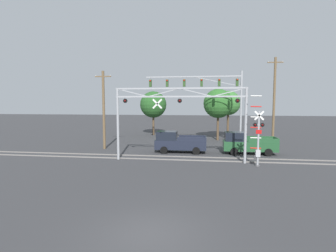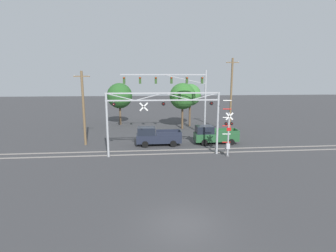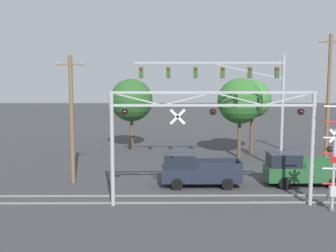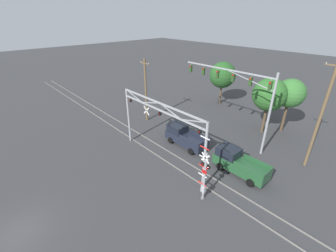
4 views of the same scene
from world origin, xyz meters
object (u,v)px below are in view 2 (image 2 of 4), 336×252
(pickup_truck_lead, at_px, (156,137))
(pickup_truck_following, at_px, (214,135))
(crossing_gantry, at_px, (163,112))
(background_tree_beyond_span, at_px, (183,96))
(background_tree_far_left_verge, at_px, (190,95))
(crossing_signal_mast, at_px, (228,135))
(utility_pole_right, at_px, (231,95))
(traffic_signal_span, at_px, (182,89))
(utility_pole_left, at_px, (84,108))
(background_tree_far_right_verge, at_px, (120,96))

(pickup_truck_lead, relative_size, pickup_truck_following, 1.00)
(crossing_gantry, xyz_separation_m, pickup_truck_following, (6.37, 4.20, -3.45))
(background_tree_beyond_span, relative_size, background_tree_far_left_verge, 1.03)
(pickup_truck_lead, bearing_deg, crossing_signal_mast, -35.91)
(utility_pole_right, relative_size, background_tree_beyond_span, 1.49)
(crossing_gantry, bearing_deg, background_tree_far_left_verge, 70.79)
(utility_pole_right, bearing_deg, traffic_signal_span, -169.78)
(pickup_truck_lead, bearing_deg, background_tree_far_left_verge, 62.82)
(traffic_signal_span, bearing_deg, pickup_truck_lead, -127.40)
(crossing_signal_mast, relative_size, background_tree_far_left_verge, 0.83)
(pickup_truck_following, height_order, utility_pole_left, utility_pole_left)
(crossing_gantry, xyz_separation_m, utility_pole_right, (10.39, 10.25, 0.90))
(traffic_signal_span, relative_size, pickup_truck_following, 2.19)
(crossing_signal_mast, distance_m, background_tree_beyond_span, 15.21)
(crossing_signal_mast, height_order, pickup_truck_following, crossing_signal_mast)
(background_tree_far_left_verge, bearing_deg, background_tree_beyond_span, -125.73)
(traffic_signal_span, height_order, background_tree_far_left_verge, traffic_signal_span)
(traffic_signal_span, height_order, background_tree_beyond_span, traffic_signal_span)
(utility_pole_left, relative_size, background_tree_beyond_span, 1.22)
(crossing_signal_mast, xyz_separation_m, pickup_truck_lead, (-6.95, 5.03, -1.16))
(pickup_truck_following, distance_m, background_tree_far_left_verge, 12.42)
(pickup_truck_lead, xyz_separation_m, utility_pole_left, (-8.32, 1.00, 3.39))
(crossing_signal_mast, bearing_deg, pickup_truck_lead, 144.09)
(traffic_signal_span, bearing_deg, utility_pole_right, 10.22)
(background_tree_beyond_span, height_order, background_tree_far_left_verge, background_tree_beyond_span)
(pickup_truck_following, relative_size, utility_pole_right, 0.50)
(crossing_gantry, relative_size, utility_pole_right, 1.08)
(pickup_truck_lead, relative_size, background_tree_far_left_verge, 0.76)
(pickup_truck_lead, relative_size, utility_pole_left, 0.61)
(traffic_signal_span, xyz_separation_m, pickup_truck_following, (3.18, -4.75, -5.29))
(traffic_signal_span, height_order, pickup_truck_lead, traffic_signal_span)
(pickup_truck_lead, xyz_separation_m, background_tree_far_right_verge, (-5.32, 14.18, 3.79))
(pickup_truck_lead, height_order, background_tree_far_left_verge, background_tree_far_left_verge)
(pickup_truck_following, relative_size, background_tree_beyond_span, 0.74)
(pickup_truck_following, distance_m, utility_pole_left, 15.63)
(crossing_gantry, bearing_deg, utility_pole_right, 44.60)
(utility_pole_right, height_order, background_tree_beyond_span, utility_pole_right)
(pickup_truck_lead, height_order, utility_pole_right, utility_pole_right)
(crossing_signal_mast, relative_size, background_tree_beyond_span, 0.81)
(utility_pole_left, height_order, background_tree_far_left_verge, utility_pole_left)
(utility_pole_right, bearing_deg, crossing_gantry, -135.40)
(crossing_signal_mast, relative_size, traffic_signal_span, 0.50)
(traffic_signal_span, xyz_separation_m, background_tree_far_right_verge, (-9.05, 9.30, -1.50))
(crossing_signal_mast, height_order, utility_pole_left, utility_pole_left)
(traffic_signal_span, relative_size, utility_pole_right, 1.09)
(utility_pole_right, height_order, background_tree_far_left_verge, utility_pole_right)
(pickup_truck_lead, relative_size, background_tree_beyond_span, 0.74)
(pickup_truck_lead, relative_size, utility_pole_right, 0.50)
(pickup_truck_following, bearing_deg, pickup_truck_lead, -178.90)
(traffic_signal_span, bearing_deg, background_tree_far_left_verge, 71.35)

